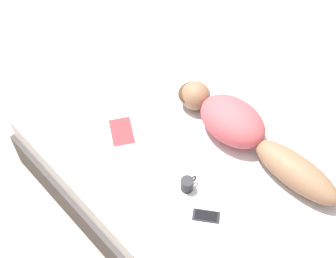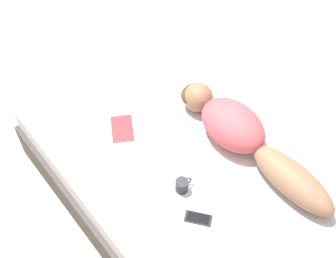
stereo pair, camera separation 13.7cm
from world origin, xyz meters
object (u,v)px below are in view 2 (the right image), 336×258
object	(u,v)px
person	(244,136)
cell_phone	(198,218)
open_magazine	(106,131)
coffee_mug	(182,185)

from	to	relation	value
person	cell_phone	world-z (taller)	person
open_magazine	coffee_mug	xyz separation A→B (m)	(0.11, -0.63, 0.04)
coffee_mug	cell_phone	size ratio (longest dim) A/B	0.69
open_magazine	person	bearing A→B (deg)	-16.03
open_magazine	coffee_mug	size ratio (longest dim) A/B	4.67
cell_phone	open_magazine	bearing A→B (deg)	56.06
person	coffee_mug	xyz separation A→B (m)	(-0.49, -0.01, -0.06)
person	cell_phone	xyz separation A→B (m)	(-0.54, -0.21, -0.10)
coffee_mug	cell_phone	xyz separation A→B (m)	(-0.05, -0.20, -0.04)
open_magazine	cell_phone	xyz separation A→B (m)	(0.06, -0.83, 0.00)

